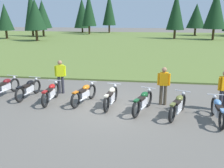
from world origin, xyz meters
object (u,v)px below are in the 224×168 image
(motorcycle_orange, at_px, (84,94))
(motorcycle_sky_blue, at_px, (218,110))
(motorcycle_cream, at_px, (111,97))
(rider_checking_bike, at_px, (60,75))
(motorcycle_maroon, at_px, (5,87))
(motorcycle_red, at_px, (51,93))
(motorcycle_british_green, at_px, (143,101))
(motorcycle_olive, at_px, (178,105))
(rider_with_back_turned, at_px, (164,84))
(motorcycle_black, at_px, (29,89))
(rider_near_row_end, at_px, (224,88))

(motorcycle_orange, bearing_deg, motorcycle_sky_blue, -13.85)
(motorcycle_cream, height_order, rider_checking_bike, rider_checking_bike)
(motorcycle_maroon, relative_size, rider_checking_bike, 1.25)
(motorcycle_red, xyz_separation_m, motorcycle_british_green, (4.12, -0.63, 0.00))
(motorcycle_cream, distance_m, motorcycle_olive, 2.81)
(motorcycle_maroon, height_order, motorcycle_british_green, same)
(motorcycle_red, height_order, rider_with_back_turned, rider_with_back_turned)
(motorcycle_cream, height_order, motorcycle_british_green, same)
(rider_checking_bike, bearing_deg, motorcycle_olive, -22.44)
(motorcycle_orange, height_order, motorcycle_olive, same)
(motorcycle_red, height_order, motorcycle_sky_blue, same)
(motorcycle_red, height_order, rider_checking_bike, rider_checking_bike)
(motorcycle_british_green, relative_size, rider_with_back_turned, 1.21)
(motorcycle_red, distance_m, motorcycle_british_green, 4.17)
(motorcycle_black, relative_size, rider_with_back_turned, 1.26)
(motorcycle_orange, xyz_separation_m, rider_checking_bike, (-1.52, 1.28, 0.51))
(motorcycle_maroon, distance_m, rider_with_back_turned, 7.57)
(motorcycle_red, xyz_separation_m, motorcycle_orange, (1.52, 0.08, 0.00))
(motorcycle_red, distance_m, motorcycle_orange, 1.52)
(motorcycle_british_green, relative_size, rider_checking_bike, 1.21)
(motorcycle_orange, height_order, motorcycle_cream, same)
(rider_checking_bike, relative_size, rider_near_row_end, 1.00)
(rider_with_back_turned, bearing_deg, motorcycle_british_green, -130.62)
(motorcycle_red, xyz_separation_m, rider_checking_bike, (0.00, 1.36, 0.51))
(motorcycle_maroon, xyz_separation_m, motorcycle_red, (2.58, -0.64, 0.00))
(motorcycle_british_green, xyz_separation_m, motorcycle_olive, (1.35, -0.28, 0.00))
(motorcycle_maroon, height_order, motorcycle_olive, same)
(motorcycle_olive, relative_size, rider_with_back_turned, 1.19)
(motorcycle_red, distance_m, motorcycle_cream, 2.76)
(motorcycle_red, bearing_deg, motorcycle_british_green, -8.64)
(motorcycle_red, height_order, motorcycle_olive, same)
(motorcycle_maroon, relative_size, rider_with_back_turned, 1.25)
(rider_near_row_end, bearing_deg, motorcycle_black, 176.55)
(motorcycle_olive, relative_size, rider_checking_bike, 1.19)
(motorcycle_maroon, bearing_deg, rider_near_row_end, -3.90)
(motorcycle_maroon, relative_size, motorcycle_black, 0.99)
(motorcycle_orange, distance_m, rider_with_back_turned, 3.50)
(motorcycle_sky_blue, bearing_deg, motorcycle_british_green, 167.32)
(motorcycle_black, bearing_deg, motorcycle_sky_blue, -11.96)
(motorcycle_red, xyz_separation_m, motorcycle_cream, (2.76, -0.20, 0.00))
(motorcycle_british_green, height_order, rider_near_row_end, rider_near_row_end)
(motorcycle_orange, distance_m, motorcycle_british_green, 2.70)
(motorcycle_cream, bearing_deg, motorcycle_sky_blue, -14.28)
(motorcycle_sky_blue, relative_size, rider_near_row_end, 1.26)
(motorcycle_cream, bearing_deg, motorcycle_british_green, -17.43)
(rider_checking_bike, bearing_deg, motorcycle_red, -90.03)
(motorcycle_sky_blue, relative_size, rider_with_back_turned, 1.26)
(rider_with_back_turned, bearing_deg, rider_checking_bike, 168.60)
(motorcycle_cream, bearing_deg, motorcycle_black, 170.43)
(motorcycle_orange, xyz_separation_m, motorcycle_british_green, (2.60, -0.70, 0.00))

